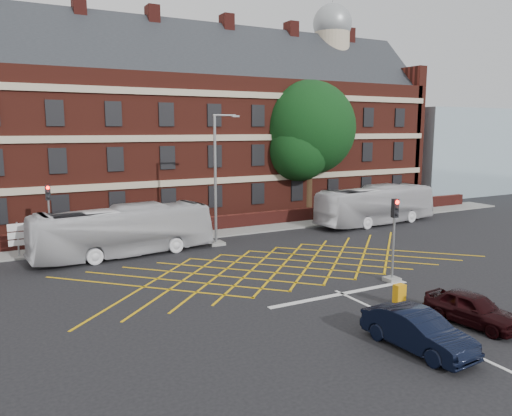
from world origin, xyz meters
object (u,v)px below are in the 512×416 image
traffic_light_far (50,225)px  utility_cabinet (399,295)px  car_navy (418,331)px  street_lamp (216,201)px  bus_left (124,231)px  bus_right (376,205)px  traffic_light_near (393,248)px  car_maroon (472,308)px  deciduous_tree (308,135)px  direction_signs (18,236)px

traffic_light_far → utility_cabinet: 21.62m
car_navy → utility_cabinet: bearing=49.6°
street_lamp → utility_cabinet: (2.33, -14.57, -2.47)m
bus_left → bus_right: size_ratio=0.99×
traffic_light_far → street_lamp: 10.60m
car_navy → traffic_light_near: 8.15m
car_navy → street_lamp: (0.29, 18.15, 2.26)m
traffic_light_far → street_lamp: (10.06, -3.11, 1.19)m
car_maroon → street_lamp: size_ratio=0.44×
traffic_light_near → traffic_light_far: size_ratio=1.00×
car_maroon → street_lamp: street_lamp is taller
bus_left → car_navy: size_ratio=2.60×
bus_right → deciduous_tree: 9.27m
bus_left → car_maroon: 20.01m
traffic_light_near → utility_cabinet: bearing=-128.6°
car_maroon → traffic_light_near: bearing=71.3°
traffic_light_near → utility_cabinet: traffic_light_near is taller
bus_right → street_lamp: street_lamp is taller
bus_left → utility_cabinet: bus_left is taller
deciduous_tree → direction_signs: deciduous_tree is taller
street_lamp → utility_cabinet: 14.96m
deciduous_tree → utility_cabinet: (-10.12, -22.26, -6.71)m
car_navy → bus_right: bearing=47.6°
car_navy → deciduous_tree: bearing=59.5°
direction_signs → traffic_light_near: bearing=-40.5°
car_navy → utility_cabinet: car_navy is taller
bus_left → car_maroon: bearing=-156.8°
car_maroon → traffic_light_near: size_ratio=0.90×
car_navy → direction_signs: direction_signs is taller
bus_left → street_lamp: bearing=-95.9°
bus_right → street_lamp: size_ratio=1.30×
direction_signs → street_lamp: bearing=-11.5°
traffic_light_near → direction_signs: size_ratio=1.94×
traffic_light_far → car_navy: bearing=-65.3°
deciduous_tree → car_maroon: bearing=-109.8°
bus_right → car_maroon: (-11.05, -18.12, -0.91)m
bus_right → direction_signs: (-26.40, 1.83, -0.18)m
bus_left → utility_cabinet: bearing=-155.2°
traffic_light_near → direction_signs: traffic_light_near is taller
deciduous_tree → utility_cabinet: deciduous_tree is taller
bus_left → direction_signs: size_ratio=5.03×
bus_left → direction_signs: bearing=62.1°
street_lamp → direction_signs: size_ratio=3.94×
bus_left → deciduous_tree: bearing=-73.1°
street_lamp → utility_cabinet: size_ratio=8.87×
bus_left → street_lamp: 6.35m
bus_left → traffic_light_far: 4.94m
bus_right → street_lamp: 14.52m
deciduous_tree → street_lamp: bearing=-148.3°
traffic_light_far → utility_cabinet: traffic_light_far is taller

